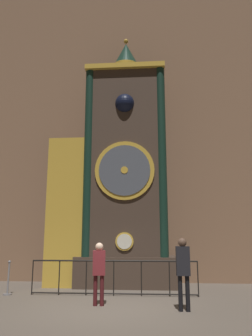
{
  "coord_description": "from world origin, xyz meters",
  "views": [
    {
      "loc": [
        1.22,
        -8.78,
        1.84
      ],
      "look_at": [
        0.24,
        3.92,
        4.48
      ],
      "focal_mm": 35.0,
      "sensor_mm": 36.0,
      "label": 1
    }
  ],
  "objects_px": {
    "clock_tower": "(115,176)",
    "visitor_near": "(99,267)",
    "visitor_far": "(183,266)",
    "stanchion_post": "(8,283)"
  },
  "relations": [
    {
      "from": "visitor_near",
      "to": "stanchion_post",
      "type": "relative_size",
      "value": 1.56
    },
    {
      "from": "stanchion_post",
      "to": "clock_tower",
      "type": "bearing_deg",
      "value": 31.65
    },
    {
      "from": "clock_tower",
      "to": "visitor_near",
      "type": "distance_m",
      "value": 4.67
    },
    {
      "from": "visitor_near",
      "to": "clock_tower",
      "type": "bearing_deg",
      "value": 80.69
    },
    {
      "from": "clock_tower",
      "to": "stanchion_post",
      "type": "height_order",
      "value": "clock_tower"
    },
    {
      "from": "clock_tower",
      "to": "visitor_near",
      "type": "height_order",
      "value": "clock_tower"
    },
    {
      "from": "clock_tower",
      "to": "stanchion_post",
      "type": "relative_size",
      "value": 9.63
    },
    {
      "from": "visitor_near",
      "to": "visitor_far",
      "type": "xyz_separation_m",
      "value": [
        2.24,
        -0.5,
        0.09
      ]
    },
    {
      "from": "visitor_far",
      "to": "stanchion_post",
      "type": "bearing_deg",
      "value": 158.78
    },
    {
      "from": "clock_tower",
      "to": "visitor_far",
      "type": "bearing_deg",
      "value": -60.91
    }
  ]
}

